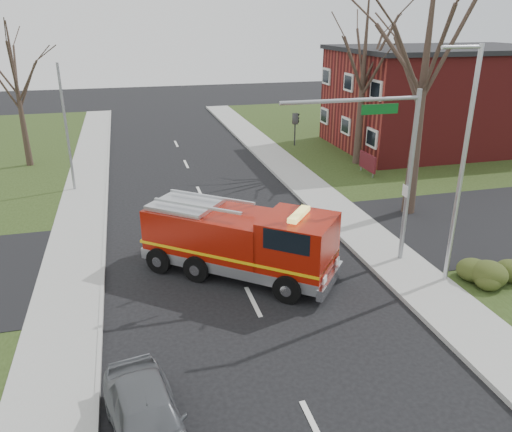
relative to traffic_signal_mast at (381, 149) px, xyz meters
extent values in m
plane|color=black|center=(-5.21, -1.50, -4.71)|extent=(120.00, 120.00, 0.00)
cube|color=gray|center=(0.99, -1.50, -4.63)|extent=(2.40, 80.00, 0.15)
cube|color=gray|center=(-11.41, -1.50, -4.63)|extent=(2.40, 80.00, 0.15)
cube|color=maroon|center=(13.79, 16.50, -1.21)|extent=(15.00, 10.00, 7.00)
cube|color=black|center=(13.79, 16.50, 2.39)|extent=(15.40, 10.40, 0.30)
cube|color=silver|center=(6.24, 16.50, -2.71)|extent=(0.12, 1.40, 1.20)
cube|color=#57141C|center=(5.29, 11.00, -3.81)|extent=(0.12, 2.00, 1.00)
cylinder|color=gray|center=(5.29, 10.20, -4.26)|extent=(0.08, 0.08, 0.90)
cylinder|color=gray|center=(5.29, 11.80, -4.26)|extent=(0.08, 0.08, 0.90)
ellipsoid|color=#2A3714|center=(3.79, -2.50, -4.13)|extent=(2.80, 2.00, 0.90)
cone|color=#33251E|center=(4.29, 4.50, 1.29)|extent=(0.64, 0.64, 12.00)
cone|color=#33251E|center=(5.79, 13.50, 0.54)|extent=(0.56, 0.56, 10.50)
cone|color=#33251E|center=(-15.21, 18.50, -0.21)|extent=(0.44, 0.44, 9.00)
cylinder|color=gray|center=(1.29, 0.00, -1.31)|extent=(0.18, 0.18, 6.80)
cylinder|color=gray|center=(-1.31, 0.00, 1.79)|extent=(5.20, 0.14, 0.14)
cube|color=#0C591E|center=(-0.21, 0.00, 1.44)|extent=(1.40, 0.06, 0.35)
imported|color=black|center=(-3.31, 0.00, 1.44)|extent=(0.22, 0.18, 1.10)
cylinder|color=#B7BABF|center=(1.99, -2.00, -0.51)|extent=(0.16, 0.16, 8.40)
cylinder|color=#B7BABF|center=(1.29, -2.00, 3.59)|extent=(1.40, 0.12, 0.12)
cylinder|color=gray|center=(-12.01, 12.50, -1.21)|extent=(0.14, 0.14, 7.00)
cube|color=maroon|center=(-6.10, 1.39, -3.28)|extent=(5.22, 4.88, 1.93)
cube|color=maroon|center=(-3.39, -0.82, -3.14)|extent=(3.37, 3.37, 2.21)
cube|color=#B7BABF|center=(-5.24, 0.69, -4.06)|extent=(7.09, 6.41, 0.41)
cube|color=#E5B20C|center=(-5.24, 0.69, -3.56)|extent=(7.10, 6.42, 0.11)
cube|color=black|center=(-2.60, -1.46, -2.45)|extent=(1.40, 1.68, 0.78)
cube|color=#E5D866|center=(-3.39, -0.82, -1.90)|extent=(1.18, 1.34, 0.17)
cylinder|color=black|center=(-4.07, -1.81, -4.20)|extent=(0.99, 0.89, 1.01)
cylinder|color=black|center=(-2.56, 0.05, -4.20)|extent=(0.99, 0.89, 1.01)
cylinder|color=black|center=(-8.14, 1.51, -4.20)|extent=(0.99, 0.89, 1.01)
cylinder|color=black|center=(-6.62, 3.36, -4.20)|extent=(0.99, 0.89, 1.01)
imported|color=#575A5E|center=(-9.06, -6.81, -4.03)|extent=(2.25, 4.22, 1.36)
camera|label=1|loc=(-8.91, -15.95, 4.42)|focal=35.00mm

